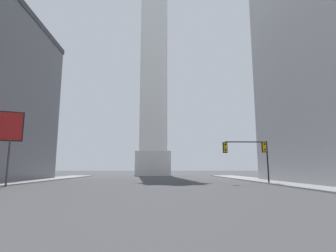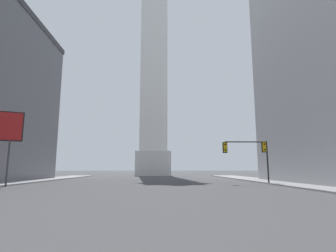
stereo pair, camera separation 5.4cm
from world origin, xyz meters
name	(u,v)px [view 1 (the left image)]	position (x,y,z in m)	size (l,w,h in m)	color
sidewalk_right	(322,187)	(16.75, 24.15, 0.07)	(5.00, 80.50, 0.15)	gray
obelisk	(154,70)	(0.00, 67.08, 28.13)	(8.66, 8.66, 59.13)	silver
traffic_light_mid_right	(252,151)	(12.66, 30.95, 3.90)	(5.55, 0.52, 5.10)	black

